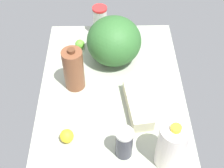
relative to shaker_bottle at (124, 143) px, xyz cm
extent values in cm
cube|color=#A1A895|center=(-32.83, -4.71, -9.77)|extent=(120.00, 76.00, 3.00)
cylinder|color=#333442|center=(0.00, 0.00, -0.74)|extent=(7.54, 7.54, 15.06)
cylinder|color=silver|center=(0.00, 0.00, 7.49)|extent=(7.76, 7.76, 1.40)
cylinder|color=brown|center=(-41.41, -24.17, 3.60)|extent=(10.53, 10.53, 23.74)
cylinder|color=#59331E|center=(-41.41, -24.17, 16.37)|extent=(3.69, 3.69, 1.80)
cylinder|color=silver|center=(-85.58, -11.18, 0.54)|extent=(8.59, 8.59, 17.60)
cylinder|color=red|center=(-85.58, -11.18, 10.04)|extent=(8.84, 8.84, 1.40)
ellipsoid|color=#2E632B|center=(-61.78, -3.13, 5.08)|extent=(30.25, 30.25, 26.70)
cube|color=beige|center=(-24.86, 7.97, -4.74)|extent=(29.49, 13.99, 7.05)
cylinder|color=white|center=(3.97, 19.30, 3.80)|extent=(12.25, 12.25, 24.13)
cylinder|color=yellow|center=(3.97, 19.30, 16.77)|extent=(4.29, 4.29, 1.80)
sphere|color=yellow|center=(-7.20, -25.82, -5.05)|extent=(6.44, 6.44, 6.44)
sphere|color=#5FA933|center=(-71.57, -23.24, -5.42)|extent=(5.70, 5.70, 5.70)
camera|label=1|loc=(70.89, -6.39, 116.63)|focal=50.00mm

